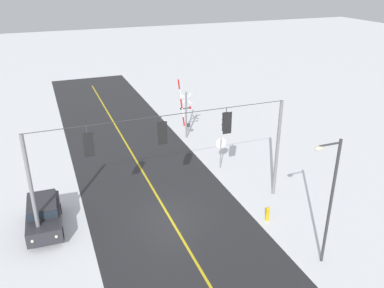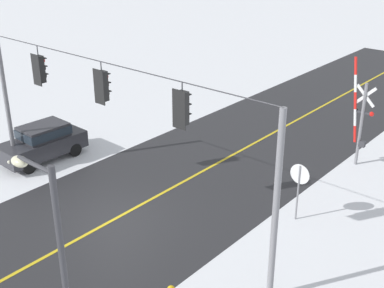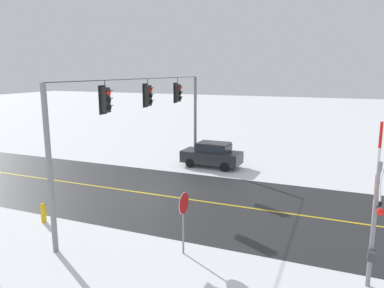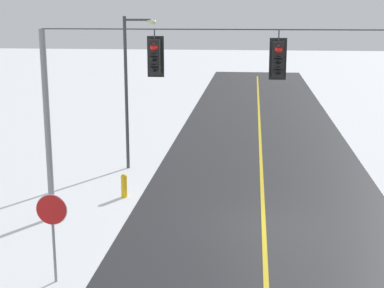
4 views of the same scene
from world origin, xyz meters
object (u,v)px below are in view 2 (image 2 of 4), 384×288
railroad_crossing (361,118)px  streetlamp_near (58,274)px  parked_car_charcoal (43,141)px  stop_sign (299,180)px

railroad_crossing → streetlamp_near: size_ratio=0.78×
railroad_crossing → parked_car_charcoal: (11.70, 9.25, -1.38)m
stop_sign → parked_car_charcoal: 12.47m
railroad_crossing → parked_car_charcoal: bearing=38.3°
parked_car_charcoal → streetlamp_near: (-12.29, 7.75, 2.96)m
stop_sign → parked_car_charcoal: bearing=14.4°
stop_sign → railroad_crossing: (0.36, -6.16, 0.62)m
parked_car_charcoal → streetlamp_near: 14.83m
stop_sign → parked_car_charcoal: stop_sign is taller
parked_car_charcoal → streetlamp_near: streetlamp_near is taller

